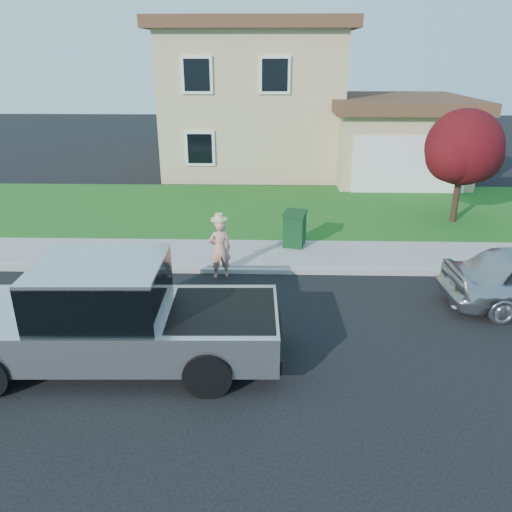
{
  "coord_description": "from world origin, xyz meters",
  "views": [
    {
      "loc": [
        0.85,
        -9.23,
        5.42
      ],
      "look_at": [
        0.55,
        1.13,
        1.2
      ],
      "focal_mm": 35.0,
      "sensor_mm": 36.0,
      "label": 1
    }
  ],
  "objects_px": {
    "woman": "(220,248)",
    "ornamental_tree": "(464,151)",
    "trash_bin": "(295,228)",
    "pickup_truck": "(112,317)"
  },
  "relations": [
    {
      "from": "woman",
      "to": "ornamental_tree",
      "type": "bearing_deg",
      "value": -166.4
    },
    {
      "from": "ornamental_tree",
      "to": "trash_bin",
      "type": "relative_size",
      "value": 3.64
    },
    {
      "from": "trash_bin",
      "to": "pickup_truck",
      "type": "bearing_deg",
      "value": -107.99
    },
    {
      "from": "pickup_truck",
      "to": "trash_bin",
      "type": "distance_m",
      "value": 6.92
    },
    {
      "from": "ornamental_tree",
      "to": "trash_bin",
      "type": "bearing_deg",
      "value": -154.95
    },
    {
      "from": "pickup_truck",
      "to": "woman",
      "type": "xyz_separation_m",
      "value": [
        1.6,
        3.9,
        -0.13
      ]
    },
    {
      "from": "ornamental_tree",
      "to": "woman",
      "type": "bearing_deg",
      "value": -148.64
    },
    {
      "from": "woman",
      "to": "ornamental_tree",
      "type": "relative_size",
      "value": 0.46
    },
    {
      "from": "ornamental_tree",
      "to": "trash_bin",
      "type": "xyz_separation_m",
      "value": [
        -5.57,
        -2.6,
        -1.82
      ]
    },
    {
      "from": "pickup_truck",
      "to": "ornamental_tree",
      "type": "distance_m",
      "value": 12.6
    }
  ]
}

